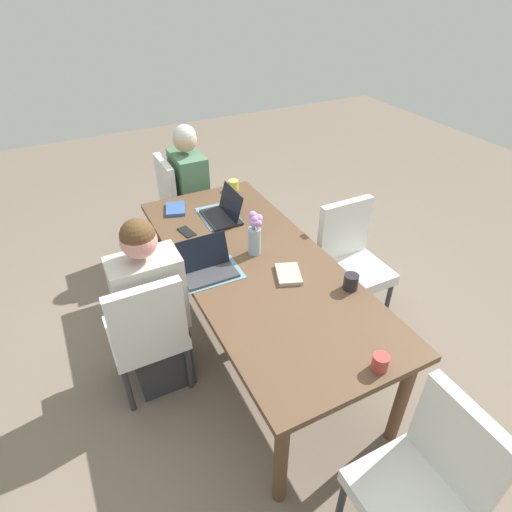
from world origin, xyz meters
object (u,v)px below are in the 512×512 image
(chair_far_left_near, at_px, (147,330))
(coffee_mug_centre_left, at_px, (233,185))
(chair_near_right_near, at_px, (351,257))
(dining_table, at_px, (256,272))
(chair_head_right_left_mid, at_px, (181,200))
(laptop_head_right_left_mid, at_px, (224,213))
(coffee_mug_near_right, at_px, (380,362))
(flower_vase, at_px, (255,233))
(book_blue_cover, at_px, (288,274))
(person_far_left_near, at_px, (153,315))
(coffee_mug_near_left, at_px, (351,282))
(book_red_cover, at_px, (175,209))
(person_head_right_left_mid, at_px, (191,199))
(laptop_far_left_near, at_px, (207,267))
(chair_head_left_left_far, at_px, (428,479))
(phone_black, at_px, (187,232))

(chair_far_left_near, bearing_deg, coffee_mug_centre_left, -45.26)
(chair_near_right_near, bearing_deg, dining_table, 92.16)
(chair_head_right_left_mid, xyz_separation_m, laptop_head_right_left_mid, (-0.83, -0.08, 0.28))
(coffee_mug_near_right, xyz_separation_m, coffee_mug_centre_left, (2.00, -0.16, -0.00))
(chair_head_right_left_mid, height_order, flower_vase, flower_vase)
(dining_table, bearing_deg, book_blue_cover, -151.46)
(person_far_left_near, bearing_deg, chair_near_right_near, -90.60)
(person_far_left_near, distance_m, coffee_mug_near_left, 1.20)
(person_far_left_near, height_order, chair_head_right_left_mid, person_far_left_near)
(person_far_left_near, xyz_separation_m, book_red_cover, (0.83, -0.43, 0.22))
(flower_vase, bearing_deg, person_head_right_left_mid, 0.18)
(coffee_mug_near_left, bearing_deg, dining_table, 38.36)
(person_far_left_near, bearing_deg, coffee_mug_centre_left, -45.72)
(chair_far_left_near, xyz_separation_m, person_head_right_left_mid, (1.40, -0.78, 0.03))
(laptop_far_left_near, bearing_deg, coffee_mug_centre_left, -32.43)
(coffee_mug_centre_left, height_order, book_red_cover, coffee_mug_centre_left)
(chair_near_right_near, relative_size, flower_vase, 3.05)
(flower_vase, height_order, laptop_head_right_left_mid, flower_vase)
(laptop_far_left_near, bearing_deg, coffee_mug_near_left, -126.98)
(coffee_mug_near_left, distance_m, book_red_cover, 1.48)
(flower_vase, xyz_separation_m, coffee_mug_centre_left, (0.89, -0.25, -0.11))
(person_far_left_near, distance_m, person_head_right_left_mid, 1.51)
(person_far_left_near, bearing_deg, chair_head_left_left_far, -152.34)
(coffee_mug_near_right, bearing_deg, chair_far_left_near, 41.74)
(coffee_mug_centre_left, xyz_separation_m, phone_black, (-0.46, 0.56, -0.04))
(chair_far_left_near, bearing_deg, chair_near_right_near, -87.78)
(person_head_right_left_mid, bearing_deg, laptop_far_left_near, 165.34)
(dining_table, xyz_separation_m, chair_head_right_left_mid, (1.43, 0.04, -0.16))
(chair_far_left_near, height_order, chair_head_left_left_far, same)
(flower_vase, bearing_deg, laptop_head_right_left_mid, 0.09)
(laptop_far_left_near, xyz_separation_m, book_blue_cover, (-0.25, -0.42, -0.03))
(chair_head_right_left_mid, relative_size, coffee_mug_near_right, 10.72)
(flower_vase, relative_size, coffee_mug_near_right, 3.52)
(chair_far_left_near, xyz_separation_m, coffee_mug_near_right, (-0.98, -0.87, 0.27))
(chair_near_right_near, height_order, coffee_mug_near_left, chair_near_right_near)
(book_red_cover, bearing_deg, phone_black, -167.62)
(chair_head_right_left_mid, bearing_deg, book_blue_cover, -174.79)
(laptop_head_right_left_mid, bearing_deg, chair_near_right_near, -127.21)
(coffee_mug_near_left, bearing_deg, flower_vase, 30.04)
(chair_near_right_near, bearing_deg, book_red_cover, 50.97)
(coffee_mug_near_right, xyz_separation_m, book_red_cover, (1.88, 0.38, -0.03))
(phone_black, bearing_deg, chair_head_left_left_far, 179.53)
(laptop_head_right_left_mid, distance_m, phone_black, 0.32)
(chair_head_left_left_far, height_order, coffee_mug_near_right, chair_head_left_left_far)
(chair_head_right_left_mid, xyz_separation_m, laptop_far_left_near, (-1.39, 0.27, 0.27))
(dining_table, xyz_separation_m, chair_head_left_left_far, (-1.43, -0.10, -0.16))
(person_far_left_near, height_order, book_blue_cover, person_far_left_near)
(flower_vase, xyz_separation_m, laptop_far_left_near, (-0.06, 0.35, -0.11))
(coffee_mug_near_left, distance_m, coffee_mug_centre_left, 1.46)
(chair_far_left_near, bearing_deg, laptop_head_right_left_mid, -50.97)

